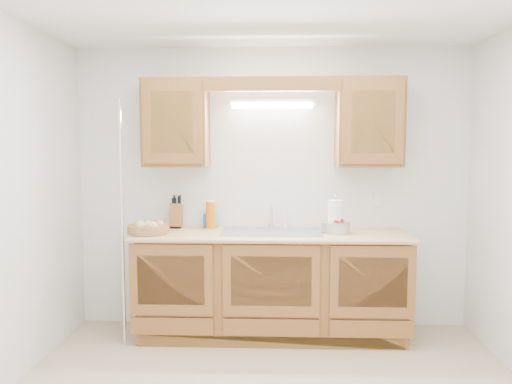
{
  "coord_description": "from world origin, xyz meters",
  "views": [
    {
      "loc": [
        0.03,
        -2.99,
        1.61
      ],
      "look_at": [
        -0.12,
        0.85,
        1.27
      ],
      "focal_mm": 35.0,
      "sensor_mm": 36.0,
      "label": 1
    }
  ],
  "objects_px": {
    "paper_towel": "(335,217)",
    "apple_bowl": "(336,226)",
    "knife_block": "(176,215)",
    "fruit_basket": "(148,228)"
  },
  "relations": [
    {
      "from": "knife_block",
      "to": "apple_bowl",
      "type": "xyz_separation_m",
      "value": [
        1.4,
        -0.23,
        -0.05
      ]
    },
    {
      "from": "paper_towel",
      "to": "apple_bowl",
      "type": "distance_m",
      "value": 0.08
    },
    {
      "from": "knife_block",
      "to": "apple_bowl",
      "type": "height_order",
      "value": "knife_block"
    },
    {
      "from": "knife_block",
      "to": "fruit_basket",
      "type": "bearing_deg",
      "value": -121.32
    },
    {
      "from": "fruit_basket",
      "to": "knife_block",
      "type": "xyz_separation_m",
      "value": [
        0.17,
        0.32,
        0.06
      ]
    },
    {
      "from": "paper_towel",
      "to": "apple_bowl",
      "type": "relative_size",
      "value": 1.07
    },
    {
      "from": "paper_towel",
      "to": "apple_bowl",
      "type": "xyz_separation_m",
      "value": [
        0.0,
        -0.01,
        -0.08
      ]
    },
    {
      "from": "paper_towel",
      "to": "knife_block",
      "type": "bearing_deg",
      "value": 171.18
    },
    {
      "from": "fruit_basket",
      "to": "paper_towel",
      "type": "height_order",
      "value": "paper_towel"
    },
    {
      "from": "fruit_basket",
      "to": "knife_block",
      "type": "bearing_deg",
      "value": 62.1
    }
  ]
}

